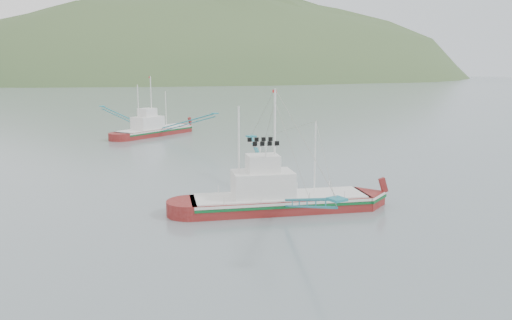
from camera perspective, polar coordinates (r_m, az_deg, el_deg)
ground at (r=41.06m, az=4.51°, el=-5.68°), size 1200.00×1200.00×0.00m
main_boat at (r=40.33m, az=2.61°, el=-2.82°), size 14.83×25.10×10.58m
bg_boat_far at (r=87.51m, az=-11.62°, el=4.21°), size 15.15×25.55×10.86m
headland_right at (r=531.67m, az=-2.70°, el=9.21°), size 684.00×432.00×306.00m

